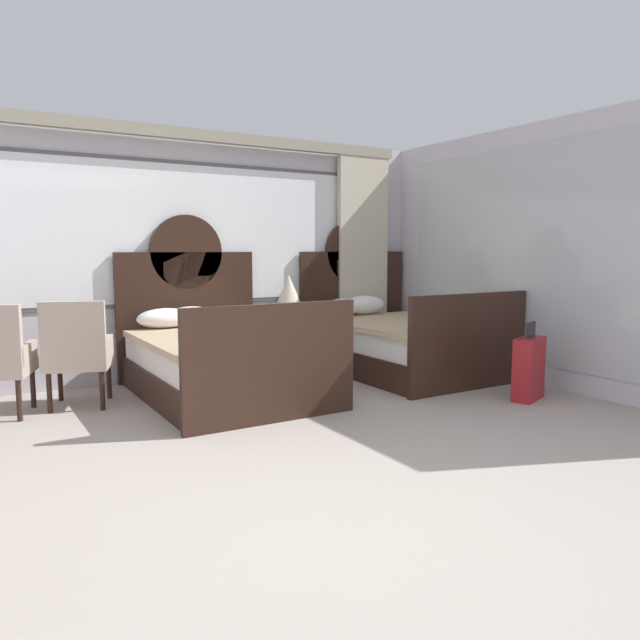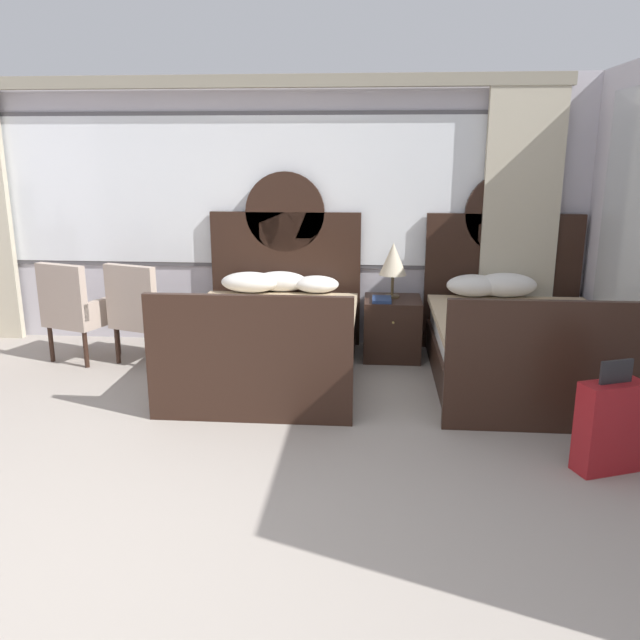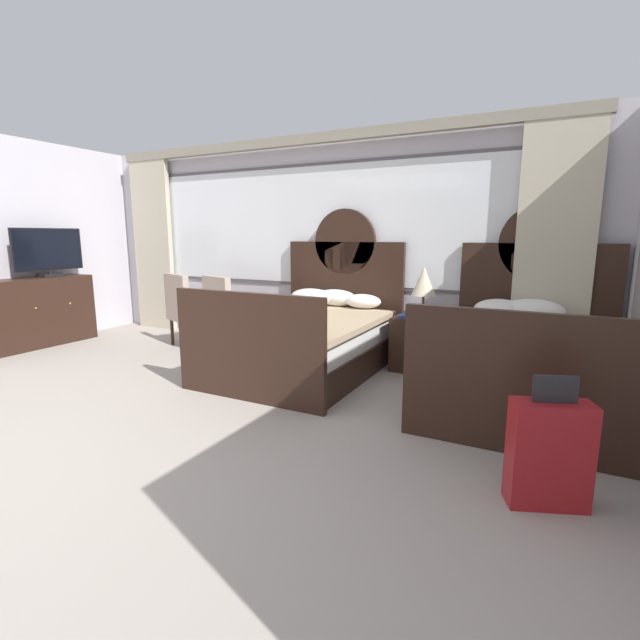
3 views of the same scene
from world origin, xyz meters
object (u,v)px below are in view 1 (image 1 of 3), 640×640
(bed_near_mirror, at_px, (400,340))
(nightstand_between_beds, at_px, (292,347))
(bed_near_window, at_px, (221,358))
(table_lamp_on_nightstand, at_px, (289,289))
(suitcase_on_floor, at_px, (529,368))
(book_on_nightstand, at_px, (288,322))
(armchair_by_window_left, at_px, (77,350))

(bed_near_mirror, distance_m, nightstand_between_beds, 1.24)
(bed_near_window, xyz_separation_m, table_lamp_on_nightstand, (1.09, 0.65, 0.60))
(bed_near_window, xyz_separation_m, bed_near_mirror, (2.18, -0.00, -0.00))
(table_lamp_on_nightstand, distance_m, suitcase_on_floor, 2.73)
(book_on_nightstand, xyz_separation_m, suitcase_on_floor, (1.41, -2.14, -0.30))
(bed_near_window, distance_m, nightstand_between_beds, 1.24)
(bed_near_window, relative_size, bed_near_mirror, 1.00)
(nightstand_between_beds, height_order, table_lamp_on_nightstand, table_lamp_on_nightstand)
(table_lamp_on_nightstand, xyz_separation_m, armchair_by_window_left, (-2.36, -0.42, -0.44))
(bed_near_window, relative_size, book_on_nightstand, 8.16)
(bed_near_window, bearing_deg, table_lamp_on_nightstand, 30.67)
(bed_near_mirror, relative_size, book_on_nightstand, 8.16)
(suitcase_on_floor, bearing_deg, table_lamp_on_nightstand, 119.61)
(bed_near_window, xyz_separation_m, nightstand_between_beds, (1.10, 0.58, -0.07))
(nightstand_between_beds, bearing_deg, bed_near_mirror, -28.41)
(bed_near_window, bearing_deg, suitcase_on_floor, -34.67)
(armchair_by_window_left, height_order, suitcase_on_floor, armchair_by_window_left)
(nightstand_between_beds, height_order, armchair_by_window_left, armchair_by_window_left)
(table_lamp_on_nightstand, bearing_deg, bed_near_window, -149.33)
(armchair_by_window_left, bearing_deg, nightstand_between_beds, 8.65)
(bed_near_window, relative_size, suitcase_on_floor, 2.88)
(armchair_by_window_left, xyz_separation_m, suitcase_on_floor, (3.67, -1.89, -0.22))
(bed_near_mirror, bearing_deg, table_lamp_on_nightstand, 149.24)
(bed_near_window, height_order, armchair_by_window_left, bed_near_window)
(book_on_nightstand, bearing_deg, suitcase_on_floor, -56.50)
(bed_near_window, height_order, nightstand_between_beds, bed_near_window)
(bed_near_window, xyz_separation_m, armchair_by_window_left, (-1.27, 0.22, 0.16))
(nightstand_between_beds, xyz_separation_m, armchair_by_window_left, (-2.36, -0.36, 0.23))
(armchair_by_window_left, relative_size, suitcase_on_floor, 1.31)
(bed_near_window, distance_m, book_on_nightstand, 1.12)
(book_on_nightstand, distance_m, suitcase_on_floor, 2.58)
(nightstand_between_beds, distance_m, armchair_by_window_left, 2.40)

